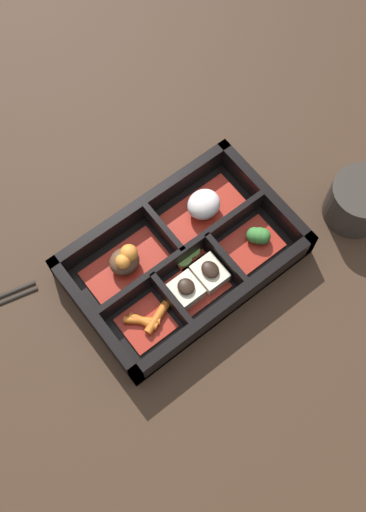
{
  "coord_description": "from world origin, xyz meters",
  "views": [
    {
      "loc": [
        -0.18,
        -0.24,
        0.77
      ],
      "look_at": [
        0.0,
        0.0,
        0.03
      ],
      "focal_mm": 42.0,
      "sensor_mm": 36.0,
      "label": 1
    }
  ],
  "objects": [
    {
      "name": "bowl_greens",
      "position": [
        0.09,
        -0.04,
        0.02
      ],
      "size": [
        0.08,
        0.06,
        0.03
      ],
      "color": "maroon",
      "rests_on": "bento_base"
    },
    {
      "name": "tea_cup",
      "position": [
        0.24,
        -0.09,
        0.03
      ],
      "size": [
        0.08,
        0.08,
        0.07
      ],
      "color": "#2D2823",
      "rests_on": "ground_plane"
    },
    {
      "name": "bento_base",
      "position": [
        0.0,
        0.0,
        0.01
      ],
      "size": [
        0.3,
        0.19,
        0.01
      ],
      "color": "black",
      "rests_on": "ground_plane"
    },
    {
      "name": "ground_plane",
      "position": [
        0.0,
        0.0,
        0.0
      ],
      "size": [
        3.0,
        3.0,
        0.0
      ],
      "primitive_type": "plane",
      "color": "#382619"
    },
    {
      "name": "bento_rim",
      "position": [
        -0.0,
        -0.0,
        0.02
      ],
      "size": [
        0.3,
        0.19,
        0.05
      ],
      "color": "black",
      "rests_on": "ground_plane"
    },
    {
      "name": "bowl_rice",
      "position": [
        0.07,
        0.04,
        0.03
      ],
      "size": [
        0.11,
        0.06,
        0.04
      ],
      "color": "maroon",
      "rests_on": "bento_base"
    },
    {
      "name": "bowl_carrots",
      "position": [
        -0.09,
        -0.04,
        0.02
      ],
      "size": [
        0.07,
        0.06,
        0.02
      ],
      "color": "maroon",
      "rests_on": "bento_base"
    },
    {
      "name": "bowl_tofu",
      "position": [
        -0.01,
        -0.04,
        0.02
      ],
      "size": [
        0.08,
        0.06,
        0.04
      ],
      "color": "maroon",
      "rests_on": "bento_base"
    },
    {
      "name": "bowl_pickles",
      "position": [
        0.01,
        -0.0,
        0.01
      ],
      "size": [
        0.04,
        0.03,
        0.01
      ],
      "color": "maroon",
      "rests_on": "bento_base"
    },
    {
      "name": "bowl_stew",
      "position": [
        -0.07,
        0.04,
        0.03
      ],
      "size": [
        0.11,
        0.06,
        0.05
      ],
      "color": "maroon",
      "rests_on": "bento_base"
    }
  ]
}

